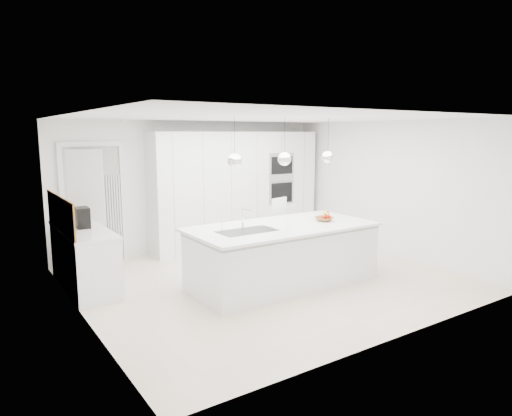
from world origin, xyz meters
TOP-DOWN VIEW (x-y plane):
  - floor at (0.00, 0.00)m, footprint 5.50×5.50m
  - wall_back at (0.00, 2.50)m, footprint 5.50×0.00m
  - wall_left at (-2.75, 0.00)m, footprint 0.00×5.00m
  - ceiling at (0.00, 0.00)m, footprint 5.50×5.50m
  - tall_cabinets at (0.80, 2.20)m, footprint 3.60×0.60m
  - oven_stack at (1.70, 1.89)m, footprint 0.62×0.04m
  - doorway_frame at (-1.95, 2.47)m, footprint 1.11×0.08m
  - hallway_door at (-2.20, 2.42)m, footprint 0.76×0.38m
  - radiator at (-1.63, 2.46)m, footprint 0.32×0.04m
  - left_base_cabinets at (-2.45, 1.20)m, footprint 0.60×1.80m
  - left_worktop at (-2.45, 1.20)m, footprint 0.62×1.82m
  - oak_backsplash at (-2.74, 1.20)m, footprint 0.02×1.80m
  - island_base at (0.10, -0.30)m, footprint 2.80×1.20m
  - island_worktop at (0.10, -0.25)m, footprint 2.84×1.40m
  - island_sink at (-0.55, -0.30)m, footprint 0.84×0.44m
  - island_tap at (-0.50, -0.10)m, footprint 0.02×0.02m
  - pendant_left at (-0.75, -0.30)m, footprint 0.20×0.20m
  - pendant_mid at (0.10, -0.30)m, footprint 0.20×0.20m
  - pendant_right at (0.95, -0.30)m, footprint 0.20×0.20m
  - fruit_bowl at (0.87, -0.34)m, footprint 0.33×0.33m
  - espresso_machine at (-2.43, 1.24)m, footprint 0.20×0.29m
  - bar_stool_left at (0.71, 0.49)m, footprint 0.51×0.61m
  - bar_stool_right at (1.13, 0.71)m, footprint 0.41×0.50m
  - apple_a at (0.90, -0.32)m, footprint 0.09×0.09m
  - apple_b at (0.91, -0.39)m, footprint 0.08×0.08m
  - apple_c at (0.81, -0.38)m, footprint 0.07×0.07m
  - banana_bunch at (0.90, -0.34)m, footprint 0.23×0.16m

SIDE VIEW (x-z plane):
  - floor at x=0.00m, z-range 0.00..0.00m
  - left_base_cabinets at x=-2.45m, z-range 0.00..0.86m
  - island_base at x=0.10m, z-range 0.00..0.86m
  - bar_stool_right at x=1.13m, z-range 0.00..0.97m
  - bar_stool_left at x=0.71m, z-range 0.00..1.16m
  - island_sink at x=-0.55m, z-range 0.73..0.91m
  - radiator at x=-1.63m, z-range 0.15..1.55m
  - left_worktop at x=-2.45m, z-range 0.86..0.90m
  - island_worktop at x=0.10m, z-range 0.86..0.90m
  - fruit_bowl at x=0.87m, z-range 0.90..0.97m
  - apple_c at x=0.81m, z-range 0.93..1.00m
  - apple_b at x=0.91m, z-range 0.93..1.01m
  - apple_a at x=0.90m, z-range 0.93..1.02m
  - hallway_door at x=-2.20m, z-range 0.00..2.00m
  - banana_bunch at x=0.90m, z-range 0.91..1.11m
  - doorway_frame at x=-1.95m, z-range -0.04..2.09m
  - island_tap at x=-0.50m, z-range 0.90..1.20m
  - espresso_machine at x=-2.43m, z-range 0.90..1.20m
  - tall_cabinets at x=0.80m, z-range 0.00..2.30m
  - oak_backsplash at x=-2.74m, z-range 0.90..1.40m
  - wall_back at x=0.00m, z-range -1.50..4.00m
  - wall_left at x=-2.75m, z-range -1.25..3.75m
  - oven_stack at x=1.70m, z-range 0.83..1.88m
  - pendant_left at x=-0.75m, z-range 1.80..2.00m
  - pendant_mid at x=0.10m, z-range 1.80..2.00m
  - pendant_right at x=0.95m, z-range 1.80..2.00m
  - ceiling at x=0.00m, z-range 2.50..2.50m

